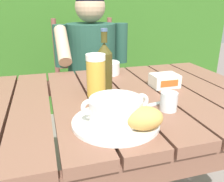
{
  "coord_description": "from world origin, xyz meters",
  "views": [
    {
      "loc": [
        -0.23,
        -0.86,
        1.09
      ],
      "look_at": [
        -0.02,
        -0.14,
        0.81
      ],
      "focal_mm": 38.24,
      "sensor_mm": 36.0,
      "label": 1
    }
  ],
  "objects": [
    {
      "name": "beer_glass",
      "position": [
        -0.04,
        0.01,
        0.83
      ],
      "size": [
        0.08,
        0.08,
        0.17
      ],
      "color": "gold",
      "rests_on": "dining_table"
    },
    {
      "name": "hedge_backdrop",
      "position": [
        -0.0,
        1.81,
        1.08
      ],
      "size": [
        3.6,
        0.88,
        2.8
      ],
      "color": "#346821",
      "rests_on": "ground_plane"
    },
    {
      "name": "bread_roll",
      "position": [
        0.03,
        -0.31,
        0.79
      ],
      "size": [
        0.12,
        0.1,
        0.07
      ],
      "color": "gold",
      "rests_on": "serving_plate"
    },
    {
      "name": "serving_plate",
      "position": [
        -0.03,
        -0.24,
        0.75
      ],
      "size": [
        0.27,
        0.27,
        0.01
      ],
      "color": "white",
      "rests_on": "dining_table"
    },
    {
      "name": "soup_bowl",
      "position": [
        -0.03,
        -0.24,
        0.79
      ],
      "size": [
        0.21,
        0.16,
        0.08
      ],
      "color": "white",
      "rests_on": "serving_plate"
    },
    {
      "name": "beer_bottle",
      "position": [
        0.01,
        0.07,
        0.85
      ],
      "size": [
        0.07,
        0.07,
        0.26
      ],
      "color": "#423C16",
      "rests_on": "dining_table"
    },
    {
      "name": "chair_near_diner",
      "position": [
        0.08,
        0.85,
        0.48
      ],
      "size": [
        0.46,
        0.46,
        0.99
      ],
      "color": "brown",
      "rests_on": "ground_plane"
    },
    {
      "name": "person_eating",
      "position": [
        0.08,
        0.65,
        0.7
      ],
      "size": [
        0.48,
        0.47,
        1.18
      ],
      "color": "#234A3B",
      "rests_on": "ground_plane"
    },
    {
      "name": "diner_bowl",
      "position": [
        0.08,
        0.31,
        0.77
      ],
      "size": [
        0.14,
        0.14,
        0.06
      ],
      "color": "white",
      "rests_on": "dining_table"
    },
    {
      "name": "dining_table",
      "position": [
        0.0,
        0.0,
        0.65
      ],
      "size": [
        1.3,
        0.82,
        0.74
      ],
      "color": "brown",
      "rests_on": "ground_plane"
    },
    {
      "name": "water_glass_small",
      "position": [
        0.17,
        -0.19,
        0.78
      ],
      "size": [
        0.06,
        0.06,
        0.07
      ],
      "color": "silver",
      "rests_on": "dining_table"
    },
    {
      "name": "butter_tub",
      "position": [
        0.28,
        0.04,
        0.77
      ],
      "size": [
        0.12,
        0.09,
        0.06
      ],
      "color": "white",
      "rests_on": "dining_table"
    },
    {
      "name": "table_knife",
      "position": [
        0.1,
        -0.14,
        0.75
      ],
      "size": [
        0.16,
        0.04,
        0.01
      ],
      "color": "silver",
      "rests_on": "dining_table"
    }
  ]
}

